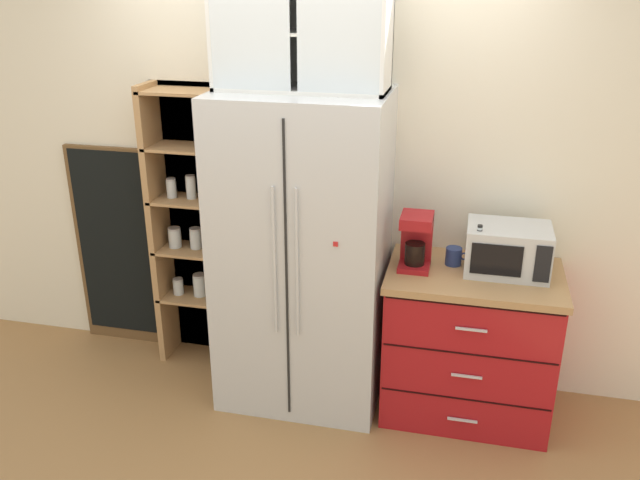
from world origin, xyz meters
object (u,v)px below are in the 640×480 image
Objects in this scene: coffee_maker at (416,240)px; bottle_clear at (477,254)px; mug_navy at (454,256)px; chalkboard_menu at (119,247)px; refrigerator at (303,253)px; microwave at (508,249)px; bottle_green at (477,256)px.

coffee_maker is 1.07× the size of bottle_clear.
mug_navy is 0.09× the size of chalkboard_menu.
refrigerator is 5.89× the size of coffee_maker.
mug_navy is 0.43× the size of bottle_clear.
microwave is 1.51× the size of bottle_clear.
coffee_maker is at bearing 170.58° from bottle_green.
coffee_maker reaches higher than bottle_green.
chalkboard_menu is (-1.98, 0.27, -0.35)m from coffee_maker.
coffee_maker is 0.34m from bottle_clear.
refrigerator is 6.28× the size of bottle_clear.
microwave is 2.50m from chalkboard_menu.
refrigerator is 0.97m from bottle_clear.
chalkboard_menu reaches higher than bottle_clear.
coffee_maker is 2.03m from chalkboard_menu.
chalkboard_menu is (-2.47, 0.23, -0.32)m from microwave.
chalkboard_menu is at bearing 174.62° from microwave.
refrigerator is 0.64m from coffee_maker.
coffee_maker reaches higher than microwave.
bottle_green is (0.33, -0.05, -0.04)m from coffee_maker.
bottle_green is 2.35m from chalkboard_menu.
chalkboard_menu is at bearing 174.62° from mug_navy.
microwave is (1.12, 0.08, 0.10)m from refrigerator.
bottle_clear reaches higher than mug_navy.
bottle_clear reaches higher than bottle_green.
coffee_maker is 2.50× the size of mug_navy.
chalkboard_menu is (-2.31, 0.33, -0.32)m from bottle_clear.
coffee_maker is (-0.49, -0.04, 0.03)m from microwave.
bottle_green is at bearing -45.07° from mug_navy.
mug_navy is at bearing 174.64° from microwave.
bottle_green is at bearing -148.29° from microwave.
chalkboard_menu is (-2.19, 0.21, -0.24)m from mug_navy.
chalkboard_menu is at bearing 171.89° from bottle_green.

